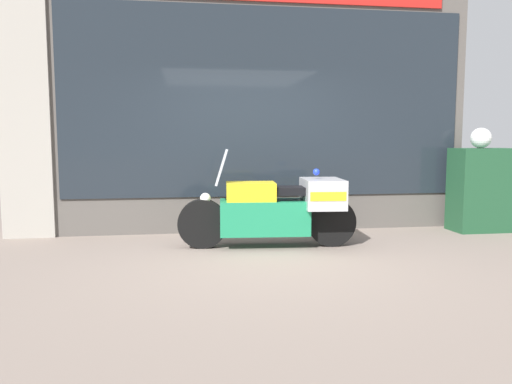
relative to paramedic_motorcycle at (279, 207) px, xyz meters
name	(u,v)px	position (x,y,z in m)	size (l,w,h in m)	color
ground_plane	(266,260)	(-0.29, -0.68, -0.52)	(60.00, 60.00, 0.00)	gray
shop_building	(221,106)	(-0.65, 1.31, 1.39)	(6.99, 0.55, 3.81)	#56514C
window_display	(262,198)	(-0.01, 1.35, -0.04)	(5.83, 0.30, 2.07)	slate
paramedic_motorcycle	(279,207)	(0.00, 0.00, 0.00)	(2.34, 0.77, 1.29)	black
utility_cabinet	(482,190)	(3.30, 0.67, 0.11)	(0.90, 0.52, 1.27)	#1E4C2D
white_helmet	(481,138)	(3.25, 0.68, 0.90)	(0.31, 0.31, 0.31)	white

